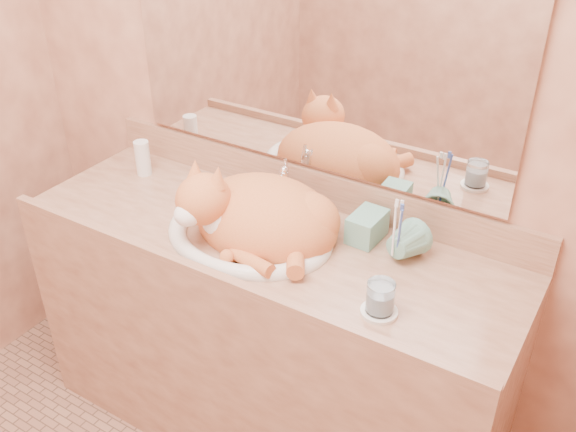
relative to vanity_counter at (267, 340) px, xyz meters
The scene contains 12 objects.
wall_back 0.87m from the vanity_counter, 90.00° to the left, with size 2.40×0.02×2.50m, color #9B5D46.
vanity_counter is the anchor object (origin of this frame).
mirror 1.00m from the vanity_counter, 90.00° to the left, with size 1.30×0.02×0.80m, color white.
sink_basin 0.51m from the vanity_counter, 154.44° to the right, with size 0.52×0.44×0.16m, color white, non-canonical shape.
faucet 0.54m from the vanity_counter, 102.94° to the left, with size 0.04×0.11×0.16m, color silver, non-canonical shape.
cat 0.51m from the vanity_counter, 162.33° to the right, with size 0.47×0.38×0.26m, color #C35C2D, non-canonical shape.
soap_dispenser 0.59m from the vanity_counter, 18.73° to the left, with size 0.09×0.09×0.20m, color #66A491.
toothbrush_cup 0.63m from the vanity_counter, 10.31° to the left, with size 0.11×0.11×0.10m, color #66A491.
toothbrushes 0.68m from the vanity_counter, 10.31° to the left, with size 0.04×0.04×0.21m, color white, non-canonical shape.
saucer 0.64m from the vanity_counter, 17.57° to the right, with size 0.10×0.10×0.01m, color white.
water_glass 0.67m from the vanity_counter, 17.57° to the right, with size 0.07×0.07×0.09m, color white.
lotion_bottle 0.78m from the vanity_counter, 168.87° to the left, with size 0.05×0.05×0.13m, color white.
Camera 1 is at (0.92, -0.63, 1.94)m, focal length 40.00 mm.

